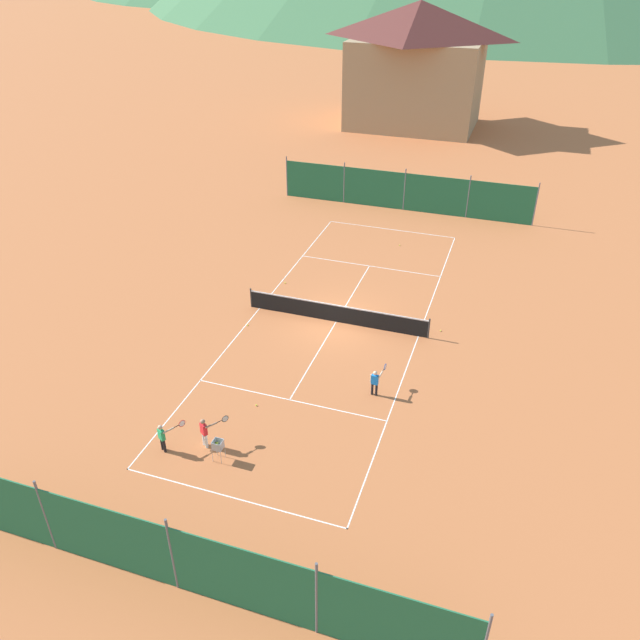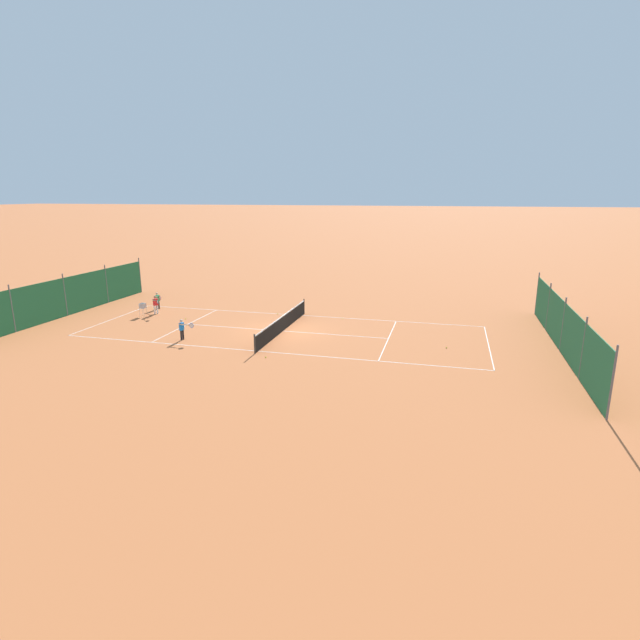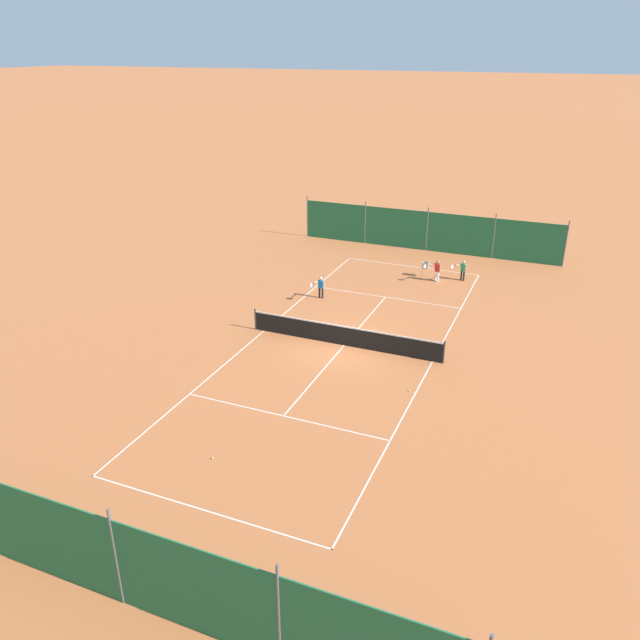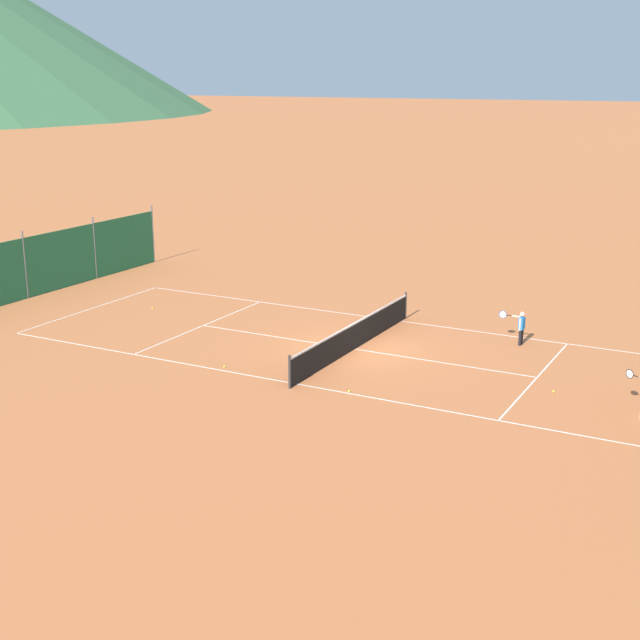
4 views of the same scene
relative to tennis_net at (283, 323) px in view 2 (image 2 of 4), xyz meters
The scene contains 14 objects.
ground_plane 0.50m from the tennis_net, ahead, with size 600.00×600.00×0.00m, color #BC6638.
court_line_markings 0.50m from the tennis_net, ahead, with size 8.25×23.85×0.01m.
tennis_net is the anchor object (origin of this frame).
windscreen_fence_far 15.52m from the tennis_net, 90.00° to the left, with size 17.28×0.08×2.90m.
windscreen_fence_near 15.52m from the tennis_net, 90.00° to the right, with size 17.28×0.08×2.90m.
player_near_service 10.09m from the tennis_net, 101.26° to the right, with size 0.88×0.85×1.28m.
player_far_service 11.11m from the tennis_net, 107.39° to the right, with size 0.80×0.86×1.21m.
player_near_baseline 5.88m from the tennis_net, 56.80° to the right, with size 0.47×0.99×1.21m.
tennis_ball_mid_court 4.81m from the tennis_net, 143.20° to the left, with size 0.07×0.07×0.07m, color #CCE033.
tennis_ball_near_corner 7.30m from the tennis_net, 99.02° to the right, with size 0.07×0.07×0.07m, color #CCE033.
tennis_ball_alley_right 5.10m from the tennis_net, ahead, with size 0.07×0.07×0.07m, color #CCE033.
tennis_ball_alley_left 4.39m from the tennis_net, 156.44° to the right, with size 0.07×0.07×0.07m, color #CCE033.
tennis_ball_by_net_left 9.73m from the tennis_net, 83.79° to the left, with size 0.07×0.07×0.07m, color #CCE033.
ball_hopper 10.47m from the tennis_net, 96.60° to the right, with size 0.36×0.36×0.89m.
Camera 2 is at (27.64, 9.50, 8.14)m, focal length 28.00 mm.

